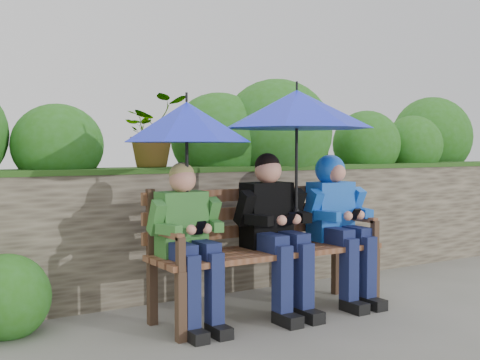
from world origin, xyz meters
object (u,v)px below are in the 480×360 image
park_bench (263,241)px  boy_right (338,215)px  umbrella_right (297,109)px  umbrella_left (187,122)px  boy_left (188,235)px  boy_middle (275,225)px

park_bench → boy_right: bearing=-6.1°
boy_right → umbrella_right: 0.90m
park_bench → boy_right: boy_right is taller
park_bench → umbrella_right: umbrella_right is taller
boy_right → umbrella_right: bearing=-174.6°
umbrella_left → boy_left: bearing=-107.7°
umbrella_right → boy_right: bearing=5.4°
boy_left → umbrella_right: bearing=-2.2°
umbrella_right → boy_left: bearing=177.8°
boy_left → park_bench: bearing=6.8°
park_bench → umbrella_right: (0.21, -0.11, 0.94)m
umbrella_left → umbrella_right: umbrella_right is taller
boy_right → umbrella_left: (-1.28, 0.03, 0.68)m
boy_middle → boy_right: bearing=1.4°
boy_left → boy_middle: size_ratio=0.95×
park_bench → boy_left: size_ratio=1.58×
umbrella_left → park_bench: bearing=3.9°
boy_left → umbrella_left: bearing=72.3°
boy_right → umbrella_left: bearing=178.8°
boy_left → boy_right: boy_right is taller
boy_middle → umbrella_left: umbrella_left is taller
boy_middle → umbrella_right: (0.17, -0.03, 0.82)m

